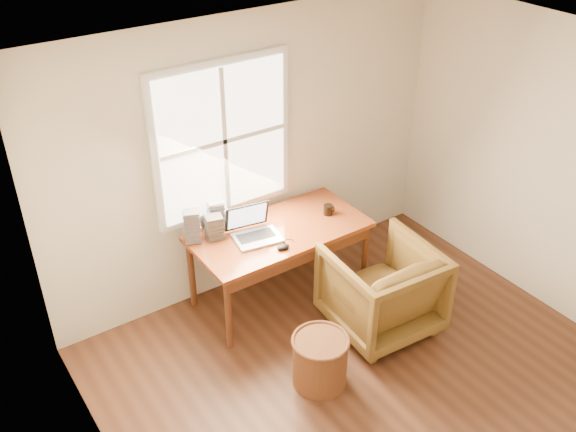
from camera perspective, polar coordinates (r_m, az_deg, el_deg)
name	(u,v)px	position (r m, az deg, el deg)	size (l,w,h in m)	color
room_shell	(411,270)	(4.38, 10.88, -4.72)	(4.04, 4.54, 2.64)	#4D2B1A
desk	(279,231)	(5.76, -0.77, -1.37)	(1.60, 0.80, 0.04)	brown
armchair	(381,288)	(5.68, 8.30, -6.39)	(0.87, 0.89, 0.81)	brown
wicker_stool	(320,361)	(5.23, 2.86, -12.75)	(0.44, 0.44, 0.44)	brown
laptop	(257,226)	(5.55, -2.74, -0.90)	(0.37, 0.39, 0.28)	#B0B3B7
mouse	(283,247)	(5.49, -0.43, -2.79)	(0.11, 0.07, 0.04)	black
coffee_mug	(328,210)	(5.96, 3.58, 0.56)	(0.09, 0.09, 0.10)	black
cd_stack_a	(216,215)	(5.74, -6.42, 0.11)	(0.14, 0.12, 0.28)	#B1B4BD
cd_stack_b	(214,227)	(5.62, -6.57, -0.98)	(0.14, 0.13, 0.22)	#242428
cd_stack_c	(192,226)	(5.58, -8.52, -0.89)	(0.13, 0.12, 0.30)	#94929E
cd_stack_d	(220,218)	(5.80, -6.11, -0.14)	(0.13, 0.12, 0.17)	silver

